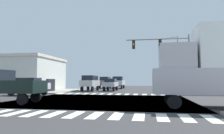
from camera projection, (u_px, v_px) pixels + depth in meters
ground at (103, 100)px, 16.82m from camera, size 90.00×90.00×0.05m
sidewalk_corner_ne at (222, 92)px, 26.39m from camera, size 12.00×12.00×0.14m
sidewalk_corner_nw at (36, 91)px, 30.85m from camera, size 12.00×12.00×0.14m
crosswalk_near at (64, 114)px, 9.68m from camera, size 13.50×2.00×0.01m
crosswalk_far at (114, 94)px, 24.04m from camera, size 13.50×2.00×0.01m
traffic_signal_mast at (164, 51)px, 23.42m from camera, size 7.12×0.55×6.75m
street_lamp at (176, 58)px, 32.10m from camera, size 1.78×0.32×8.51m
bank_building at (8, 74)px, 33.69m from camera, size 17.64×10.13×5.32m
suv_nearside_1 at (116, 81)px, 57.21m from camera, size 1.96×4.60×2.34m
sedan_farside_1 at (28, 85)px, 21.86m from camera, size 4.30×1.80×1.88m
pickup_crossing_1 at (119, 82)px, 40.12m from camera, size 2.00×5.10×2.35m
pickup_queued_2 at (5, 85)px, 14.54m from camera, size 5.10×2.00×2.35m
suv_trailing_2 at (105, 81)px, 42.34m from camera, size 1.96×4.60×2.34m
suv_middle_3 at (90, 82)px, 31.23m from camera, size 1.96×4.60×2.34m
box_truck_outer_1 at (218, 64)px, 12.21m from camera, size 7.20×2.40×4.85m
sedan_inner_3 at (111, 84)px, 31.65m from camera, size 1.80×4.30×1.88m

